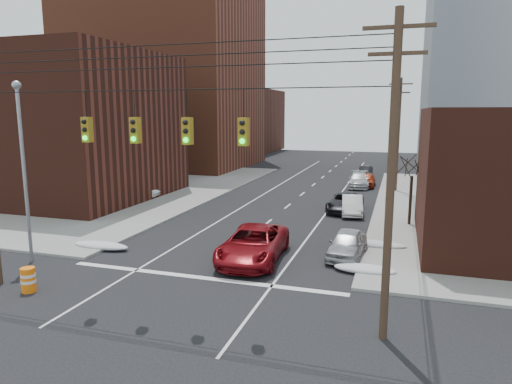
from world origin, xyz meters
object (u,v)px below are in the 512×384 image
Objects in this scene: red_pickup at (253,244)px; parked_car_e at (367,180)px; parked_car_a at (347,244)px; lot_car_d at (145,176)px; lot_car_a at (135,189)px; construction_barrel at (28,279)px; parked_car_f at (365,171)px; parked_car_d at (359,180)px; lot_car_b at (152,182)px; parked_car_c at (345,202)px; lot_car_c at (83,185)px; parked_car_b at (352,205)px.

red_pickup is 1.50× the size of parked_car_e.
lot_car_d reaches higher than parked_car_a.
lot_car_a reaches higher than construction_barrel.
parked_car_a reaches higher than parked_car_f.
parked_car_d is 22.91m from lot_car_d.
lot_car_b is at bearing 1.08° from lot_car_a.
red_pickup reaches higher than parked_car_a.
parked_car_c is at bearing -92.93° from parked_car_d.
parked_car_a reaches higher than parked_car_e.
parked_car_f is at bearing -39.69° from lot_car_b.
parked_car_a is 15.70m from construction_barrel.
parked_car_f is at bearing 87.07° from parked_car_d.
lot_car_c is at bearing -152.74° from parked_car_e.
lot_car_c reaches higher than parked_car_a.
red_pickup is 34.73m from parked_car_f.
lot_car_d is (2.38, 7.27, -0.05)m from lot_car_c.
parked_car_c is at bearing -92.71° from parked_car_e.
red_pickup reaches higher than lot_car_a.
parked_car_e reaches higher than parked_car_c.
parked_car_d is at bearing -57.45° from lot_car_b.
red_pickup reaches higher than lot_car_d.
parked_car_c is at bearing -71.83° from lot_car_c.
parked_car_e is at bearing -44.92° from lot_car_c.
lot_car_b is 6.43m from lot_car_c.
lot_car_b reaches higher than parked_car_b.
parked_car_a is 1.00× the size of parked_car_b.
parked_car_e is at bearing 82.75° from parked_car_b.
lot_car_a reaches higher than parked_car_b.
parked_car_d is 27.58m from lot_car_c.
red_pickup is 26.15m from parked_car_d.
lot_car_a is 1.04× the size of lot_car_d.
parked_car_d is 8.63m from parked_car_f.
parked_car_a is 1.02× the size of parked_car_e.
parked_car_e is at bearing -96.53° from lot_car_d.
parked_car_c is 18.82m from lot_car_a.
parked_car_b is at bearing -82.40° from parked_car_f.
lot_car_c is at bearing 122.78° from construction_barrel.
lot_car_b is at bearing -159.38° from parked_car_d.
parked_car_a is at bearing -148.58° from lot_car_d.
parked_car_f is at bearing -49.50° from lot_car_a.
parked_car_d reaches higher than parked_car_b.
lot_car_b is (-16.24, 17.45, -0.02)m from red_pickup.
lot_car_a is at bearing 135.91° from red_pickup.
lot_car_b reaches higher than parked_car_f.
red_pickup reaches higher than parked_car_e.
lot_car_c is 24.84m from construction_barrel.
parked_car_a is at bearing -89.41° from parked_car_d.
parked_car_c is 1.21× the size of parked_car_e.
lot_car_c is (-5.27, -3.68, 0.03)m from lot_car_b.
lot_car_d is at bearing 164.86° from parked_car_c.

